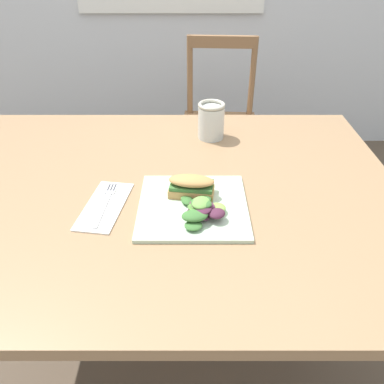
% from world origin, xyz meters
% --- Properties ---
extents(ground_plane, '(7.72, 7.72, 0.00)m').
position_xyz_m(ground_plane, '(0.00, 0.00, 0.00)').
color(ground_plane, brown).
extents(dining_table, '(1.30, 0.98, 0.74)m').
position_xyz_m(dining_table, '(0.04, -0.05, 0.63)').
color(dining_table, '#997551').
rests_on(dining_table, ground).
extents(chair_wooden_far, '(0.42, 0.42, 0.87)m').
position_xyz_m(chair_wooden_far, '(0.27, 1.02, 0.45)').
color(chair_wooden_far, '#8E6642').
rests_on(chair_wooden_far, ground).
extents(plate_lunch, '(0.27, 0.27, 0.01)m').
position_xyz_m(plate_lunch, '(0.13, -0.14, 0.74)').
color(plate_lunch, beige).
rests_on(plate_lunch, dining_table).
extents(sandwich_half_front, '(0.12, 0.08, 0.06)m').
position_xyz_m(sandwich_half_front, '(0.12, -0.10, 0.78)').
color(sandwich_half_front, tan).
rests_on(sandwich_half_front, plate_lunch).
extents(salad_mixed_greens, '(0.12, 0.15, 0.04)m').
position_xyz_m(salad_mixed_greens, '(0.15, -0.18, 0.77)').
color(salad_mixed_greens, '#602D47').
rests_on(salad_mixed_greens, plate_lunch).
extents(napkin_folded, '(0.12, 0.22, 0.00)m').
position_xyz_m(napkin_folded, '(-0.10, -0.14, 0.74)').
color(napkin_folded, silver).
rests_on(napkin_folded, dining_table).
extents(fork_on_napkin, '(0.03, 0.19, 0.00)m').
position_xyz_m(fork_on_napkin, '(-0.09, -0.12, 0.75)').
color(fork_on_napkin, silver).
rests_on(fork_on_napkin, napkin_folded).
extents(mason_jar_iced_tea, '(0.09, 0.09, 0.12)m').
position_xyz_m(mason_jar_iced_tea, '(0.19, 0.26, 0.79)').
color(mason_jar_iced_tea, '#C67528').
rests_on(mason_jar_iced_tea, dining_table).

